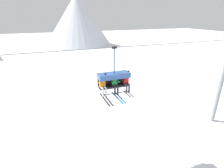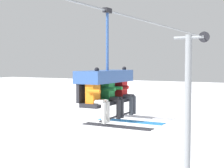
{
  "view_description": "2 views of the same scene",
  "coord_description": "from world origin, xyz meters",
  "px_view_note": "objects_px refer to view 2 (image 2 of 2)",
  "views": [
    {
      "loc": [
        -3.64,
        -9.76,
        9.31
      ],
      "look_at": [
        -0.24,
        -0.97,
        5.58
      ],
      "focal_mm": 28.0,
      "sensor_mm": 36.0,
      "label": 1
    },
    {
      "loc": [
        -7.61,
        -4.96,
        6.38
      ],
      "look_at": [
        0.13,
        -0.84,
        5.81
      ],
      "focal_mm": 55.0,
      "sensor_mm": 36.0,
      "label": 2
    }
  ],
  "objects_px": {
    "lift_tower_far": "(188,104)",
    "skier_red": "(125,91)",
    "skier_orange": "(97,96)",
    "skier_green": "(113,94)",
    "chairlift_chair": "(105,82)"
  },
  "relations": [
    {
      "from": "skier_red",
      "to": "chairlift_chair",
      "type": "bearing_deg",
      "value": 163.97
    },
    {
      "from": "skier_green",
      "to": "skier_red",
      "type": "relative_size",
      "value": 1.0
    },
    {
      "from": "skier_red",
      "to": "lift_tower_far",
      "type": "bearing_deg",
      "value": 5.49
    },
    {
      "from": "skier_orange",
      "to": "lift_tower_far",
      "type": "bearing_deg",
      "value": 4.76
    },
    {
      "from": "lift_tower_far",
      "to": "skier_red",
      "type": "xyz_separation_m",
      "value": [
        -9.6,
        -0.92,
        1.46
      ]
    },
    {
      "from": "skier_orange",
      "to": "skier_green",
      "type": "xyz_separation_m",
      "value": [
        0.74,
        -0.01,
        -0.02
      ]
    },
    {
      "from": "chairlift_chair",
      "to": "skier_green",
      "type": "xyz_separation_m",
      "value": [
        0.0,
        -0.22,
        -0.3
      ]
    },
    {
      "from": "chairlift_chair",
      "to": "skier_orange",
      "type": "distance_m",
      "value": 0.82
    },
    {
      "from": "chairlift_chair",
      "to": "skier_orange",
      "type": "bearing_deg",
      "value": -163.84
    },
    {
      "from": "lift_tower_far",
      "to": "chairlift_chair",
      "type": "xyz_separation_m",
      "value": [
        -10.35,
        -0.71,
        1.75
      ]
    },
    {
      "from": "skier_orange",
      "to": "skier_red",
      "type": "distance_m",
      "value": 1.48
    },
    {
      "from": "skier_red",
      "to": "skier_green",
      "type": "bearing_deg",
      "value": -179.47
    },
    {
      "from": "chairlift_chair",
      "to": "skier_red",
      "type": "bearing_deg",
      "value": -16.03
    },
    {
      "from": "lift_tower_far",
      "to": "skier_red",
      "type": "distance_m",
      "value": 9.76
    },
    {
      "from": "lift_tower_far",
      "to": "skier_orange",
      "type": "xyz_separation_m",
      "value": [
        -11.08,
        -0.92,
        1.46
      ]
    }
  ]
}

